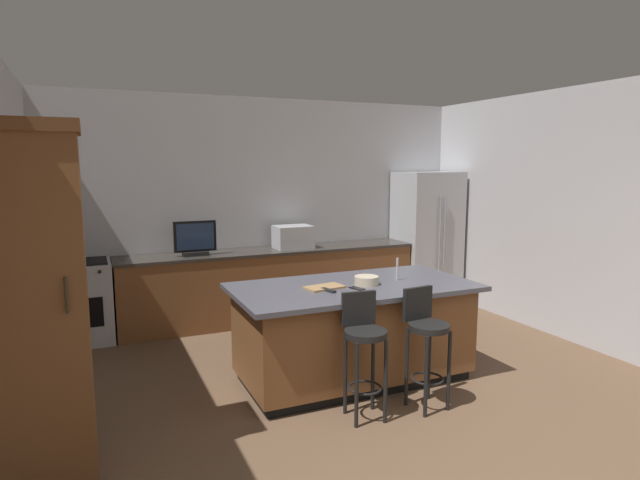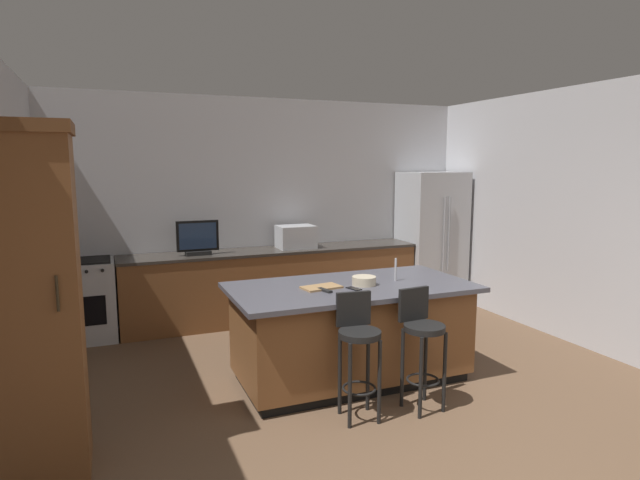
{
  "view_description": "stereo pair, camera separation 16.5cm",
  "coord_description": "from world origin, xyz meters",
  "px_view_note": "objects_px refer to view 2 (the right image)",
  "views": [
    {
      "loc": [
        -2.21,
        -2.05,
        2.04
      ],
      "look_at": [
        0.06,
        3.08,
        1.22
      ],
      "focal_mm": 29.56,
      "sensor_mm": 36.0,
      "label": 1
    },
    {
      "loc": [
        -2.06,
        -2.12,
        2.04
      ],
      "look_at": [
        0.06,
        3.08,
        1.22
      ],
      "focal_mm": 29.56,
      "sensor_mm": 36.0,
      "label": 2
    }
  ],
  "objects_px": {
    "microwave": "(296,237)",
    "kitchen_island": "(351,331)",
    "bar_stool_right": "(421,338)",
    "cabinet_tower": "(32,297)",
    "range_oven": "(82,301)",
    "fruit_bowl": "(364,281)",
    "cutting_board": "(321,287)",
    "refrigerator": "(431,238)",
    "tv_remote": "(325,290)",
    "bar_stool_left": "(358,344)",
    "cell_phone": "(354,289)",
    "tv_monitor": "(198,239)"
  },
  "relations": [
    {
      "from": "bar_stool_left",
      "to": "cutting_board",
      "type": "height_order",
      "value": "bar_stool_left"
    },
    {
      "from": "bar_stool_left",
      "to": "tv_remote",
      "type": "height_order",
      "value": "bar_stool_left"
    },
    {
      "from": "refrigerator",
      "to": "microwave",
      "type": "distance_m",
      "value": 2.09
    },
    {
      "from": "refrigerator",
      "to": "cutting_board",
      "type": "bearing_deg",
      "value": -140.68
    },
    {
      "from": "tv_monitor",
      "to": "cutting_board",
      "type": "distance_m",
      "value": 2.28
    },
    {
      "from": "kitchen_island",
      "to": "cutting_board",
      "type": "xyz_separation_m",
      "value": [
        -0.31,
        -0.02,
        0.46
      ]
    },
    {
      "from": "range_oven",
      "to": "cabinet_tower",
      "type": "relative_size",
      "value": 0.41
    },
    {
      "from": "range_oven",
      "to": "bar_stool_right",
      "type": "bearing_deg",
      "value": -47.54
    },
    {
      "from": "cabinet_tower",
      "to": "kitchen_island",
      "type": "bearing_deg",
      "value": 13.22
    },
    {
      "from": "microwave",
      "to": "fruit_bowl",
      "type": "xyz_separation_m",
      "value": [
        -0.12,
        -2.22,
        -0.12
      ]
    },
    {
      "from": "refrigerator",
      "to": "range_oven",
      "type": "bearing_deg",
      "value": 179.44
    },
    {
      "from": "bar_stool_left",
      "to": "tv_monitor",
      "type": "bearing_deg",
      "value": 111.36
    },
    {
      "from": "range_oven",
      "to": "kitchen_island",
      "type": "bearing_deg",
      "value": -42.21
    },
    {
      "from": "cabinet_tower",
      "to": "cutting_board",
      "type": "bearing_deg",
      "value": 14.57
    },
    {
      "from": "cutting_board",
      "to": "cell_phone",
      "type": "bearing_deg",
      "value": -28.36
    },
    {
      "from": "range_oven",
      "to": "microwave",
      "type": "bearing_deg",
      "value": 0.02
    },
    {
      "from": "cabinet_tower",
      "to": "cell_phone",
      "type": "bearing_deg",
      "value": 10.05
    },
    {
      "from": "bar_stool_left",
      "to": "fruit_bowl",
      "type": "distance_m",
      "value": 0.84
    },
    {
      "from": "cell_phone",
      "to": "fruit_bowl",
      "type": "bearing_deg",
      "value": 17.86
    },
    {
      "from": "bar_stool_right",
      "to": "fruit_bowl",
      "type": "relative_size",
      "value": 4.51
    },
    {
      "from": "tv_monitor",
      "to": "bar_stool_right",
      "type": "bearing_deg",
      "value": -64.9
    },
    {
      "from": "microwave",
      "to": "cabinet_tower",
      "type": "bearing_deg",
      "value": -135.0
    },
    {
      "from": "kitchen_island",
      "to": "microwave",
      "type": "xyz_separation_m",
      "value": [
        0.23,
        2.17,
        0.61
      ]
    },
    {
      "from": "fruit_bowl",
      "to": "range_oven",
      "type": "bearing_deg",
      "value": 138.43
    },
    {
      "from": "microwave",
      "to": "tv_monitor",
      "type": "height_order",
      "value": "tv_monitor"
    },
    {
      "from": "cutting_board",
      "to": "refrigerator",
      "type": "bearing_deg",
      "value": 39.32
    },
    {
      "from": "cabinet_tower",
      "to": "tv_monitor",
      "type": "xyz_separation_m",
      "value": [
        1.48,
        2.72,
        -0.07
      ]
    },
    {
      "from": "fruit_bowl",
      "to": "cell_phone",
      "type": "distance_m",
      "value": 0.19
    },
    {
      "from": "cabinet_tower",
      "to": "cell_phone",
      "type": "height_order",
      "value": "cabinet_tower"
    },
    {
      "from": "cutting_board",
      "to": "tv_monitor",
      "type": "bearing_deg",
      "value": 109.47
    },
    {
      "from": "refrigerator",
      "to": "tv_remote",
      "type": "bearing_deg",
      "value": -139.31
    },
    {
      "from": "cabinet_tower",
      "to": "fruit_bowl",
      "type": "height_order",
      "value": "cabinet_tower"
    },
    {
      "from": "microwave",
      "to": "range_oven",
      "type": "bearing_deg",
      "value": -179.98
    },
    {
      "from": "kitchen_island",
      "to": "fruit_bowl",
      "type": "relative_size",
      "value": 10.1
    },
    {
      "from": "bar_stool_right",
      "to": "cell_phone",
      "type": "height_order",
      "value": "bar_stool_right"
    },
    {
      "from": "refrigerator",
      "to": "fruit_bowl",
      "type": "relative_size",
      "value": 8.56
    },
    {
      "from": "kitchen_island",
      "to": "range_oven",
      "type": "xyz_separation_m",
      "value": [
        -2.4,
        2.17,
        0.0
      ]
    },
    {
      "from": "refrigerator",
      "to": "cutting_board",
      "type": "xyz_separation_m",
      "value": [
        -2.62,
        -2.14,
        -0.03
      ]
    },
    {
      "from": "tv_monitor",
      "to": "tv_remote",
      "type": "height_order",
      "value": "tv_monitor"
    },
    {
      "from": "microwave",
      "to": "kitchen_island",
      "type": "bearing_deg",
      "value": -95.93
    },
    {
      "from": "cutting_board",
      "to": "cabinet_tower",
      "type": "bearing_deg",
      "value": -165.43
    },
    {
      "from": "kitchen_island",
      "to": "tv_remote",
      "type": "height_order",
      "value": "tv_remote"
    },
    {
      "from": "range_oven",
      "to": "tv_monitor",
      "type": "bearing_deg",
      "value": -2.18
    },
    {
      "from": "refrigerator",
      "to": "tv_remote",
      "type": "xyz_separation_m",
      "value": [
        -2.63,
        -2.26,
        -0.03
      ]
    },
    {
      "from": "bar_stool_left",
      "to": "cutting_board",
      "type": "relative_size",
      "value": 2.9
    },
    {
      "from": "bar_stool_right",
      "to": "cabinet_tower",
      "type": "bearing_deg",
      "value": 171.11
    },
    {
      "from": "microwave",
      "to": "tv_remote",
      "type": "bearing_deg",
      "value": -103.38
    },
    {
      "from": "tv_remote",
      "to": "cutting_board",
      "type": "height_order",
      "value": "tv_remote"
    },
    {
      "from": "microwave",
      "to": "cutting_board",
      "type": "xyz_separation_m",
      "value": [
        -0.53,
        -2.19,
        -0.15
      ]
    },
    {
      "from": "kitchen_island",
      "to": "bar_stool_right",
      "type": "bearing_deg",
      "value": -69.32
    }
  ]
}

